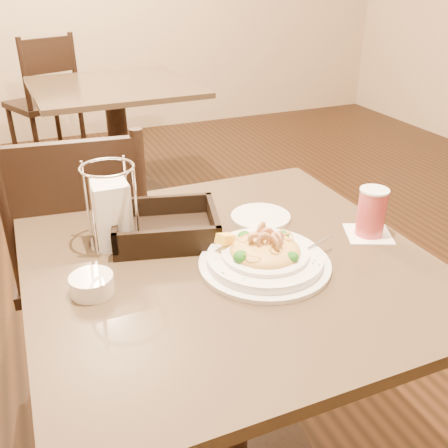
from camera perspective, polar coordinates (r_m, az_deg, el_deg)
name	(u,v)px	position (r m, az deg, el deg)	size (l,w,h in m)	color
main_table	(227,334)	(1.29, 0.35, -12.49)	(0.90, 0.90, 0.71)	black
background_table	(117,122)	(3.10, -12.16, 11.28)	(0.93, 0.93, 0.71)	black
dining_chair_near	(85,254)	(1.66, -15.58, -3.28)	(0.47, 0.47, 0.93)	black
dining_chair_far	(46,99)	(3.79, -19.72, 13.33)	(0.55, 0.55, 0.93)	black
pasta_bowl	(265,256)	(1.12, 4.66, -3.61)	(0.33, 0.30, 0.10)	white
drink_glass	(371,213)	(1.28, 16.50, 1.26)	(0.14, 0.14, 0.12)	white
bread_basket	(166,229)	(1.24, -6.64, -0.56)	(0.29, 0.26, 0.07)	black
napkin_caddy	(112,211)	(1.21, -12.70, 1.42)	(0.13, 0.13, 0.20)	silver
side_plate	(261,217)	(1.34, 4.20, 0.81)	(0.16, 0.16, 0.01)	white
butter_ramekin	(92,284)	(1.07, -14.86, -6.68)	(0.09, 0.09, 0.04)	white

